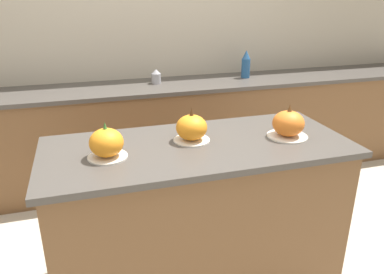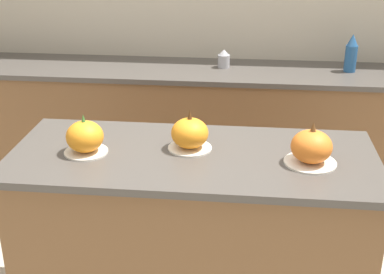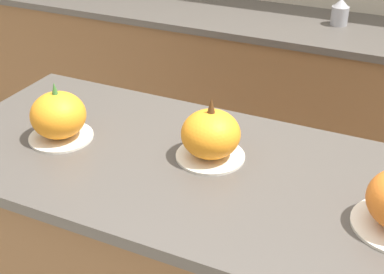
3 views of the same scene
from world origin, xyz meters
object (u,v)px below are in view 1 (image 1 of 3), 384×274
Objects in this scene: pumpkin_cake_center at (192,128)px; pumpkin_cake_right at (288,124)px; pumpkin_cake_left at (106,144)px; bottle_tall at (246,65)px; bottle_short at (156,77)px.

pumpkin_cake_right is (0.54, -0.10, 0.00)m from pumpkin_cake_center.
pumpkin_cake_left is 2.05m from bottle_tall.
pumpkin_cake_right reaches higher than pumpkin_cake_center.
pumpkin_cake_right is 1.54m from bottle_tall.
pumpkin_cake_center is 1.68m from bottle_tall.
pumpkin_cake_left is 0.98× the size of pumpkin_cake_center.
bottle_tall reaches higher than pumpkin_cake_center.
bottle_short is at bearing 107.10° from pumpkin_cake_right.
pumpkin_cake_center is at bearing 169.69° from pumpkin_cake_right.
bottle_tall reaches higher than pumpkin_cake_right.
bottle_tall is at bearing 46.24° from pumpkin_cake_left.
pumpkin_cake_left is at bearing -133.76° from bottle_tall.
pumpkin_cake_center reaches higher than bottle_short.
pumpkin_cake_left is 1.01m from pumpkin_cake_right.
bottle_short is (0.08, 1.39, -0.01)m from pumpkin_cake_center.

